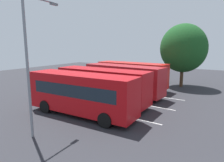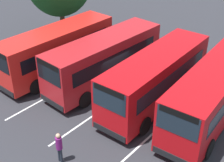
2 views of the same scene
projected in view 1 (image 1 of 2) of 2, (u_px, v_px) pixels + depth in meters
name	position (u px, v px, depth m)	size (l,w,h in m)	color
ground_plane	(112.00, 99.00, 20.86)	(66.94, 66.94, 0.00)	#2B2B30
bus_far_left	(131.00, 74.00, 25.58)	(9.41, 3.07, 3.36)	red
bus_center_left	(123.00, 79.00, 22.08)	(9.45, 3.32, 3.36)	#AD191E
bus_center_right	(102.00, 85.00, 18.71)	(9.31, 2.69, 3.36)	#B70C11
bus_far_right	(81.00, 93.00, 15.67)	(9.30, 2.64, 3.36)	#B70C11
pedestrian	(57.00, 84.00, 23.54)	(0.34, 0.34, 1.76)	#232833
street_lamp	(31.00, 58.00, 11.59)	(0.30, 2.70, 8.36)	gray
depot_tree	(183.00, 48.00, 26.20)	(6.08, 5.47, 8.38)	#4C3823
lane_stripe_outer_left	(128.00, 92.00, 23.96)	(13.42, 0.12, 0.01)	silver
lane_stripe_inner_left	(112.00, 99.00, 20.86)	(13.42, 0.12, 0.01)	silver
lane_stripe_inner_right	(90.00, 108.00, 17.77)	(13.42, 0.12, 0.01)	silver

